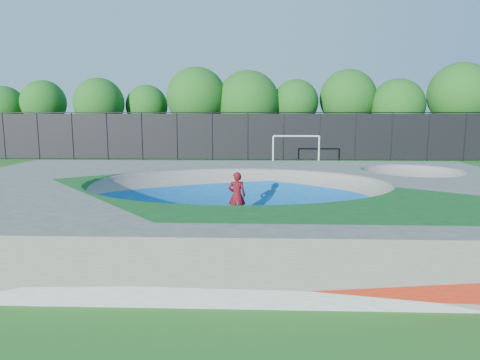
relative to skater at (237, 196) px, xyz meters
name	(u,v)px	position (x,y,z in m)	size (l,w,h in m)	color
ground	(237,222)	(0.04, -0.53, -0.90)	(120.00, 120.00, 0.00)	#21651C
skate_deck	(237,202)	(0.04, -0.53, -0.15)	(22.00, 14.00, 1.50)	gray
skater	(237,196)	(0.00, 0.00, 0.00)	(0.65, 0.43, 1.79)	red
skateboard	(237,218)	(0.00, 0.00, -0.87)	(0.78, 0.22, 0.05)	black
soccer_goal	(296,145)	(3.72, 16.23, 0.72)	(3.52, 0.12, 2.33)	silver
fence	(248,135)	(0.04, 20.47, 1.20)	(48.09, 0.09, 4.04)	black
treeline	(263,101)	(1.42, 25.38, 4.19)	(51.18, 7.13, 8.60)	#4A3725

